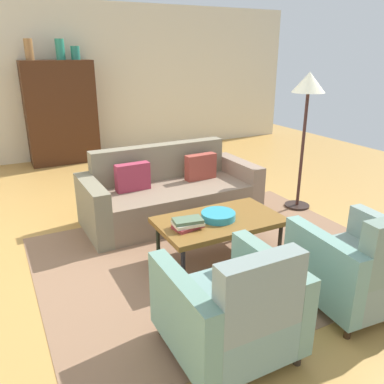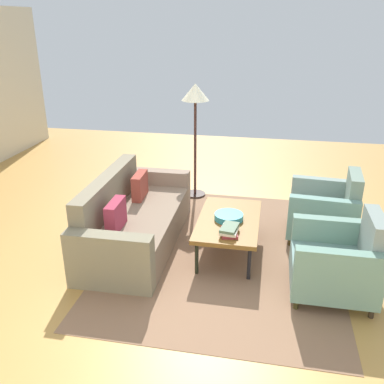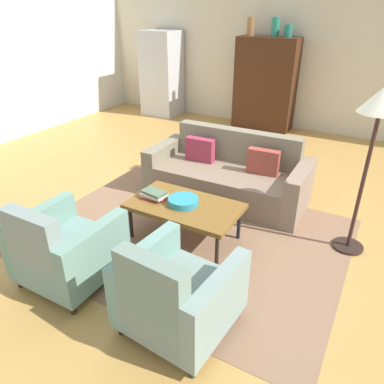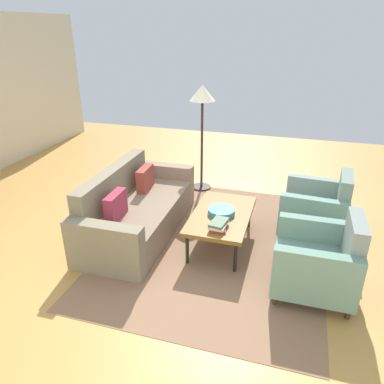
# 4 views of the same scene
# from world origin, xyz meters

# --- Properties ---
(ground_plane) EXTENTS (10.85, 10.85, 0.00)m
(ground_plane) POSITION_xyz_m (0.00, 0.00, 0.00)
(ground_plane) COLOR #B88843
(wall_back) EXTENTS (9.04, 0.12, 2.80)m
(wall_back) POSITION_xyz_m (0.00, 4.00, 1.40)
(wall_back) COLOR beige
(wall_back) RESTS_ON ground
(area_rug) EXTENTS (3.40, 2.60, 0.01)m
(area_rug) POSITION_xyz_m (0.14, -0.70, 0.00)
(area_rug) COLOR #876349
(area_rug) RESTS_ON ground
(couch) EXTENTS (2.11, 0.92, 0.86)m
(couch) POSITION_xyz_m (0.13, 0.43, 0.29)
(couch) COLOR #7C6753
(couch) RESTS_ON ground
(coffee_table) EXTENTS (1.20, 0.70, 0.43)m
(coffee_table) POSITION_xyz_m (0.14, -0.75, 0.39)
(coffee_table) COLOR black
(coffee_table) RESTS_ON ground
(armchair_left) EXTENTS (0.80, 0.80, 0.88)m
(armchair_left) POSITION_xyz_m (-0.46, -1.92, 0.34)
(armchair_left) COLOR #312D14
(armchair_left) RESTS_ON ground
(armchair_right) EXTENTS (0.86, 0.86, 0.88)m
(armchair_right) POSITION_xyz_m (0.73, -1.92, 0.34)
(armchair_right) COLOR #392B0F
(armchair_right) RESTS_ON ground
(fruit_bowl) EXTENTS (0.33, 0.33, 0.07)m
(fruit_bowl) POSITION_xyz_m (0.12, -0.75, 0.47)
(fruit_bowl) COLOR teal
(fruit_bowl) RESTS_ON coffee_table
(book_stack) EXTENTS (0.29, 0.21, 0.09)m
(book_stack) POSITION_xyz_m (-0.23, -0.80, 0.48)
(book_stack) COLOR maroon
(book_stack) RESTS_ON coffee_table
(cabinet) EXTENTS (1.20, 0.51, 1.80)m
(cabinet) POSITION_xyz_m (-0.52, 3.65, 0.90)
(cabinet) COLOR #3D2010
(cabinet) RESTS_ON ground
(vase_tall) EXTENTS (0.14, 0.14, 0.34)m
(vase_tall) POSITION_xyz_m (-0.92, 3.65, 1.97)
(vase_tall) COLOR olive
(vase_tall) RESTS_ON cabinet
(vase_round) EXTENTS (0.15, 0.15, 0.34)m
(vase_round) POSITION_xyz_m (-0.42, 3.65, 1.97)
(vase_round) COLOR #237B61
(vase_round) RESTS_ON cabinet
(vase_small) EXTENTS (0.15, 0.15, 0.23)m
(vase_small) POSITION_xyz_m (-0.17, 3.65, 1.91)
(vase_small) COLOR #216E5C
(vase_small) RESTS_ON cabinet
(refrigerator) EXTENTS (0.80, 0.73, 1.85)m
(refrigerator) POSITION_xyz_m (-2.97, 3.55, 0.93)
(refrigerator) COLOR #B7BABF
(refrigerator) RESTS_ON ground
(floor_lamp) EXTENTS (0.40, 0.40, 1.72)m
(floor_lamp) POSITION_xyz_m (1.77, -0.05, 1.44)
(floor_lamp) COLOR black
(floor_lamp) RESTS_ON ground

